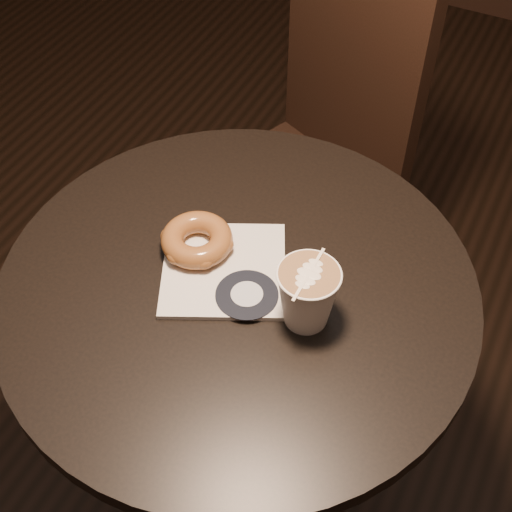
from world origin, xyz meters
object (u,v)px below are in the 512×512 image
at_px(pastry_bag, 224,269).
at_px(latte_cup, 307,296).
at_px(cafe_table, 240,358).
at_px(chair, 320,142).
at_px(doughnut, 197,240).

xyz_separation_m(pastry_bag, latte_cup, (0.14, -0.02, 0.04)).
relative_size(pastry_bag, latte_cup, 1.85).
height_order(cafe_table, chair, chair).
relative_size(cafe_table, chair, 0.80).
bearing_deg(doughnut, cafe_table, -18.16).
distance_m(pastry_bag, doughnut, 0.06).
height_order(chair, latte_cup, chair).
xyz_separation_m(doughnut, latte_cup, (0.20, -0.04, 0.02)).
height_order(chair, pastry_bag, chair).
distance_m(chair, pastry_bag, 0.64).
bearing_deg(cafe_table, pastry_bag, 160.57).
xyz_separation_m(cafe_table, latte_cup, (0.11, -0.01, 0.25)).
relative_size(doughnut, latte_cup, 1.11).
relative_size(cafe_table, latte_cup, 7.76).
bearing_deg(pastry_bag, latte_cup, -35.11).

